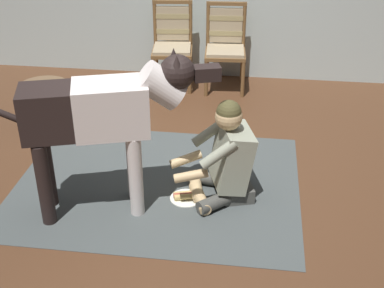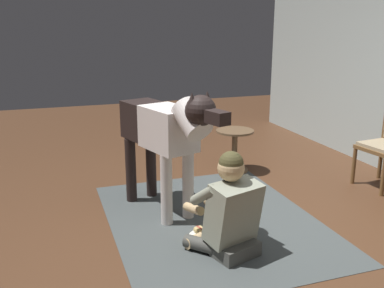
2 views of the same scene
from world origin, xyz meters
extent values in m
plane|color=#4E301D|center=(0.00, 0.00, 0.00)|extent=(13.13, 13.13, 0.00)
cube|color=#434949|center=(-0.20, 0.01, 0.00)|extent=(2.37, 1.87, 0.01)
cylinder|color=brown|center=(-0.19, 1.93, 0.21)|extent=(0.04, 0.04, 0.42)
cylinder|color=brown|center=(-0.60, 1.89, 0.21)|extent=(0.04, 0.04, 0.42)
cylinder|color=brown|center=(-0.23, 2.34, 0.21)|extent=(0.04, 0.04, 0.42)
cylinder|color=brown|center=(-0.65, 2.30, 0.21)|extent=(0.04, 0.04, 0.42)
cube|color=brown|center=(-0.42, 2.12, 0.44)|extent=(0.51, 0.51, 0.04)
cube|color=tan|center=(-0.42, 2.12, 0.48)|extent=(0.47, 0.47, 0.04)
cylinder|color=brown|center=(-0.23, 2.34, 0.72)|extent=(0.04, 0.04, 0.52)
cylinder|color=brown|center=(-0.65, 2.30, 0.72)|extent=(0.04, 0.04, 0.52)
cube|color=brown|center=(-0.44, 2.32, 0.96)|extent=(0.46, 0.09, 0.04)
cube|color=tan|center=(-0.44, 2.32, 0.71)|extent=(0.38, 0.09, 0.40)
cube|color=#9B8C5D|center=(-0.44, 2.32, 0.80)|extent=(0.39, 0.10, 0.06)
cube|color=#9B8C5D|center=(-0.44, 2.32, 0.62)|extent=(0.39, 0.10, 0.06)
cylinder|color=brown|center=(0.42, 1.92, 0.21)|extent=(0.04, 0.04, 0.42)
cylinder|color=brown|center=(0.01, 1.89, 0.21)|extent=(0.04, 0.04, 0.42)
cylinder|color=brown|center=(0.39, 2.34, 0.21)|extent=(0.04, 0.04, 0.42)
cylinder|color=brown|center=(-0.02, 2.31, 0.21)|extent=(0.04, 0.04, 0.42)
cube|color=brown|center=(0.20, 2.12, 0.44)|extent=(0.49, 0.49, 0.04)
cube|color=tan|center=(0.20, 2.12, 0.48)|extent=(0.45, 0.45, 0.04)
cylinder|color=brown|center=(0.39, 2.34, 0.72)|extent=(0.04, 0.04, 0.52)
cylinder|color=brown|center=(-0.02, 2.31, 0.72)|extent=(0.04, 0.04, 0.52)
cube|color=brown|center=(0.18, 2.32, 0.96)|extent=(0.46, 0.08, 0.04)
cube|color=tan|center=(0.18, 2.32, 0.71)|extent=(0.38, 0.08, 0.40)
cube|color=#9B8C5D|center=(0.18, 2.32, 0.80)|extent=(0.39, 0.08, 0.06)
cube|color=#9B8C5D|center=(0.18, 2.32, 0.62)|extent=(0.39, 0.08, 0.06)
cube|color=#484843|center=(0.46, -0.06, 0.06)|extent=(0.33, 0.40, 0.12)
cylinder|color=#484843|center=(0.35, -0.26, 0.07)|extent=(0.37, 0.35, 0.11)
cylinder|color=tan|center=(0.19, -0.24, 0.06)|extent=(0.22, 0.37, 0.09)
cylinder|color=#484843|center=(0.26, 0.04, 0.07)|extent=(0.41, 0.16, 0.11)
cylinder|color=tan|center=(0.14, -0.08, 0.06)|extent=(0.17, 0.37, 0.09)
cube|color=gray|center=(0.42, -0.08, 0.36)|extent=(0.40, 0.47, 0.51)
cylinder|color=gray|center=(0.33, -0.29, 0.50)|extent=(0.30, 0.16, 0.24)
cylinder|color=tan|center=(0.13, -0.30, 0.30)|extent=(0.28, 0.11, 0.12)
cylinder|color=gray|center=(0.23, 0.05, 0.50)|extent=(0.30, 0.16, 0.24)
cylinder|color=tan|center=(0.05, -0.06, 0.30)|extent=(0.27, 0.18, 0.12)
sphere|color=tan|center=(0.38, -0.09, 0.71)|extent=(0.21, 0.21, 0.21)
sphere|color=#484425|center=(0.38, -0.09, 0.75)|extent=(0.19, 0.19, 0.19)
cylinder|color=silver|center=(-0.35, -0.19, 0.33)|extent=(0.11, 0.11, 0.66)
cylinder|color=silver|center=(-0.28, -0.42, 0.33)|extent=(0.11, 0.11, 0.66)
cylinder|color=black|center=(-0.99, -0.39, 0.33)|extent=(0.11, 0.11, 0.66)
cylinder|color=black|center=(-0.91, -0.62, 0.33)|extent=(0.11, 0.11, 0.66)
cube|color=silver|center=(-0.45, -0.35, 0.86)|extent=(0.61, 0.48, 0.39)
cube|color=black|center=(-0.83, -0.47, 0.86)|extent=(0.53, 0.45, 0.37)
cylinder|color=silver|center=(-0.10, -0.24, 1.01)|extent=(0.44, 0.34, 0.37)
sphere|color=black|center=(0.01, -0.20, 1.10)|extent=(0.26, 0.26, 0.26)
cube|color=black|center=(0.22, -0.14, 1.08)|extent=(0.22, 0.17, 0.10)
cone|color=black|center=(-0.02, -0.13, 1.19)|extent=(0.11, 0.11, 0.12)
cone|color=black|center=(0.03, -0.28, 1.19)|extent=(0.11, 0.11, 0.12)
cylinder|color=black|center=(-1.07, -0.54, 0.82)|extent=(0.34, 0.15, 0.22)
cylinder|color=white|center=(0.07, -0.19, 0.01)|extent=(0.26, 0.26, 0.01)
cylinder|color=tan|center=(0.07, -0.21, 0.04)|extent=(0.20, 0.10, 0.05)
cylinder|color=tan|center=(0.06, -0.16, 0.04)|extent=(0.20, 0.10, 0.05)
cylinder|color=#A74335|center=(0.07, -0.19, 0.04)|extent=(0.21, 0.09, 0.04)
cylinder|color=brown|center=(-1.45, 0.78, 0.25)|extent=(0.07, 0.07, 0.50)
cylinder|color=brown|center=(-1.45, 0.78, 0.01)|extent=(0.35, 0.35, 0.02)
cylinder|color=brown|center=(-1.45, 0.78, 0.51)|extent=(0.46, 0.46, 0.02)
camera|label=1|loc=(0.58, -3.67, 2.47)|focal=49.29mm
camera|label=2|loc=(3.28, -1.39, 1.78)|focal=40.92mm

